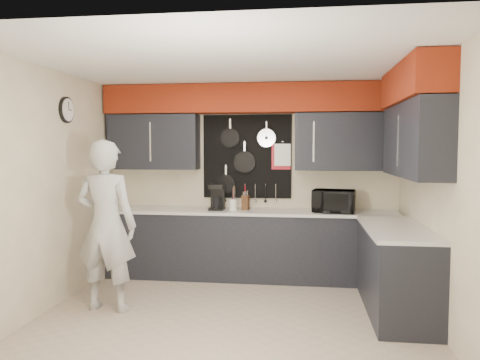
# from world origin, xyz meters

# --- Properties ---
(ground) EXTENTS (4.00, 4.00, 0.00)m
(ground) POSITION_xyz_m (0.00, 0.00, 0.00)
(ground) COLOR tan
(ground) RESTS_ON ground
(back_wall_assembly) EXTENTS (4.00, 0.36, 2.60)m
(back_wall_assembly) POSITION_xyz_m (0.01, 1.60, 2.01)
(back_wall_assembly) COLOR beige
(back_wall_assembly) RESTS_ON ground
(right_wall_assembly) EXTENTS (0.36, 3.50, 2.60)m
(right_wall_assembly) POSITION_xyz_m (1.85, 0.26, 1.94)
(right_wall_assembly) COLOR beige
(right_wall_assembly) RESTS_ON ground
(left_wall_assembly) EXTENTS (0.05, 3.50, 2.60)m
(left_wall_assembly) POSITION_xyz_m (-1.99, 0.02, 1.33)
(left_wall_assembly) COLOR beige
(left_wall_assembly) RESTS_ON ground
(base_cabinets) EXTENTS (3.95, 2.20, 0.92)m
(base_cabinets) POSITION_xyz_m (0.49, 1.13, 0.46)
(base_cabinets) COLOR black
(base_cabinets) RESTS_ON ground
(microwave) EXTENTS (0.58, 0.44, 0.29)m
(microwave) POSITION_xyz_m (1.11, 1.37, 1.06)
(microwave) COLOR black
(microwave) RESTS_ON base_cabinets
(knife_block) EXTENTS (0.10, 0.10, 0.20)m
(knife_block) POSITION_xyz_m (-0.04, 1.45, 1.02)
(knife_block) COLOR #3C2013
(knife_block) RESTS_ON base_cabinets
(utensil_crock) EXTENTS (0.11, 0.11, 0.15)m
(utensil_crock) POSITION_xyz_m (-0.20, 1.42, 0.99)
(utensil_crock) COLOR white
(utensil_crock) RESTS_ON base_cabinets
(coffee_maker) EXTENTS (0.19, 0.23, 0.35)m
(coffee_maker) POSITION_xyz_m (-0.42, 1.42, 1.10)
(coffee_maker) COLOR black
(coffee_maker) RESTS_ON base_cabinets
(person) EXTENTS (0.70, 0.48, 1.83)m
(person) POSITION_xyz_m (-1.37, 0.03, 0.92)
(person) COLOR #ABAAA8
(person) RESTS_ON ground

